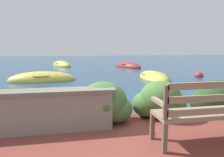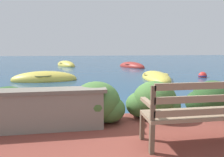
% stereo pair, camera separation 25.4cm
% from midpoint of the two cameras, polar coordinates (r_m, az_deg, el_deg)
% --- Properties ---
extents(ground_plane, '(80.00, 80.00, 0.00)m').
position_cam_midpoint_polar(ground_plane, '(4.30, 2.21, -12.90)').
color(ground_plane, navy).
extents(park_bench, '(1.66, 0.48, 0.93)m').
position_cam_midpoint_polar(park_bench, '(3.17, 26.60, -8.32)').
color(park_bench, brown).
rests_on(park_bench, patio_terrace).
extents(stone_wall, '(2.47, 0.39, 0.69)m').
position_cam_midpoint_polar(stone_wall, '(3.55, -19.96, -8.43)').
color(stone_wall, gray).
rests_on(stone_wall, patio_terrace).
extents(hedge_clump_left, '(1.02, 0.73, 0.69)m').
position_cam_midpoint_polar(hedge_clump_left, '(4.00, -25.91, -7.61)').
color(hedge_clump_left, '#2D5628').
rests_on(hedge_clump_left, patio_terrace).
extents(hedge_clump_centre, '(1.12, 0.80, 0.76)m').
position_cam_midpoint_polar(hedge_clump_centre, '(3.72, -2.84, -7.45)').
color(hedge_clump_centre, '#426B33').
rests_on(hedge_clump_centre, patio_terrace).
extents(hedge_clump_right, '(1.07, 0.77, 0.73)m').
position_cam_midpoint_polar(hedge_clump_right, '(4.07, 13.53, -6.48)').
color(hedge_clump_right, '#426B33').
rests_on(hedge_clump_right, patio_terrace).
extents(hedge_clump_far_right, '(1.05, 0.75, 0.71)m').
position_cam_midpoint_polar(hedge_clump_far_right, '(4.66, 28.05, -5.43)').
color(hedge_clump_far_right, '#284C23').
rests_on(hedge_clump_far_right, patio_terrace).
extents(rowboat_nearest, '(1.63, 3.34, 0.66)m').
position_cam_midpoint_polar(rowboat_nearest, '(10.74, 13.06, 0.25)').
color(rowboat_nearest, '#DBC64C').
rests_on(rowboat_nearest, ground_plane).
extents(rowboat_mid, '(3.18, 1.38, 0.82)m').
position_cam_midpoint_polar(rowboat_mid, '(10.36, -18.04, -0.18)').
color(rowboat_mid, '#DBC64C').
rests_on(rowboat_mid, ground_plane).
extents(rowboat_far, '(2.24, 3.20, 0.79)m').
position_cam_midpoint_polar(rowboat_far, '(16.93, 6.06, 3.44)').
color(rowboat_far, '#9E2D28').
rests_on(rowboat_far, ground_plane).
extents(rowboat_outer, '(2.30, 3.27, 0.83)m').
position_cam_midpoint_polar(rowboat_outer, '(18.52, -12.66, 3.73)').
color(rowboat_outer, '#DBC64C').
rests_on(rowboat_outer, ground_plane).
extents(mooring_buoy, '(0.48, 0.48, 0.44)m').
position_cam_midpoint_polar(mooring_buoy, '(12.15, 25.00, 0.71)').
color(mooring_buoy, red).
rests_on(mooring_buoy, ground_plane).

